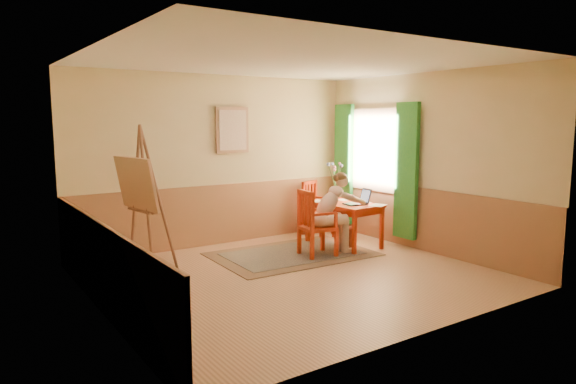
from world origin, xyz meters
TOP-DOWN VIEW (x-y plane):
  - room at (0.00, 0.00)m, footprint 5.04×4.54m
  - wainscot at (0.00, 0.80)m, footprint 5.00×4.50m
  - window at (2.42, 1.10)m, footprint 0.12×2.01m
  - wall_portrait at (0.25, 2.20)m, footprint 0.60×0.05m
  - rug at (0.59, 0.94)m, footprint 2.45×1.68m
  - table at (1.63, 0.95)m, footprint 0.81×1.25m
  - chair_left at (0.81, 0.66)m, footprint 0.52×0.51m
  - chair_back at (1.79, 1.91)m, footprint 0.54×0.55m
  - figure at (1.12, 0.62)m, footprint 0.96×0.46m
  - laptop at (1.73, 0.70)m, footprint 0.43×0.30m
  - papers at (1.76, 0.92)m, footprint 0.86×1.18m
  - vase at (1.86, 1.47)m, footprint 0.23×0.34m
  - wastebasket at (1.63, 0.84)m, footprint 0.34×0.34m
  - easel at (-1.76, 0.93)m, footprint 0.73×0.90m

SIDE VIEW (x-z plane):
  - rug at x=0.59m, z-range 0.00..0.02m
  - wastebasket at x=1.63m, z-range 0.00..0.31m
  - chair_back at x=1.79m, z-range 0.00..0.97m
  - wainscot at x=0.00m, z-range 0.00..1.00m
  - chair_left at x=0.81m, z-range 0.00..1.02m
  - table at x=1.63m, z-range 0.27..0.99m
  - figure at x=1.12m, z-range 0.07..1.34m
  - papers at x=1.76m, z-range 0.72..0.73m
  - laptop at x=1.73m, z-range 0.65..0.89m
  - vase at x=1.86m, z-range 0.69..1.32m
  - easel at x=-1.76m, z-range 0.18..2.20m
  - window at x=2.42m, z-range 0.25..2.45m
  - room at x=0.00m, z-range -0.02..2.82m
  - wall_portrait at x=0.25m, z-range 1.52..2.28m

